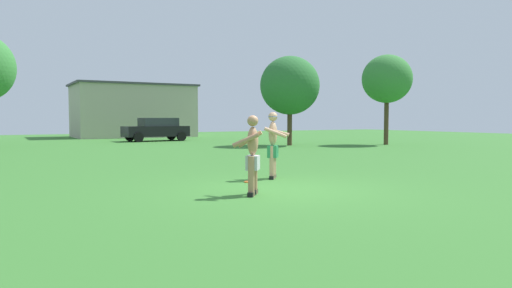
% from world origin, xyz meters
% --- Properties ---
extents(ground_plane, '(80.00, 80.00, 0.00)m').
position_xyz_m(ground_plane, '(0.00, 0.00, 0.00)').
color(ground_plane, '#38752D').
extents(player_with_cap, '(0.86, 0.73, 1.73)m').
position_xyz_m(player_with_cap, '(0.81, 1.69, 0.95)').
color(player_with_cap, black).
rests_on(player_with_cap, ground_plane).
extents(player_in_gray, '(0.76, 0.69, 1.62)m').
position_xyz_m(player_in_gray, '(-0.91, -0.29, 0.84)').
color(player_in_gray, black).
rests_on(player_in_gray, ground_plane).
extents(frisbee, '(0.27, 0.27, 0.03)m').
position_xyz_m(frisbee, '(-0.06, 1.37, 0.01)').
color(frisbee, orange).
rests_on(frisbee, ground_plane).
extents(car_black_near_post, '(4.40, 2.23, 1.58)m').
position_xyz_m(car_black_near_post, '(4.15, 22.29, 0.82)').
color(car_black_near_post, black).
rests_on(car_black_near_post, ground_plane).
extents(outbuilding_behind_lot, '(9.71, 6.29, 4.38)m').
position_xyz_m(outbuilding_behind_lot, '(4.72, 30.58, 2.20)').
color(outbuilding_behind_lot, '#B2A893').
rests_on(outbuilding_behind_lot, ground_plane).
extents(tree_left_field, '(2.90, 2.90, 5.27)m').
position_xyz_m(tree_left_field, '(14.64, 11.38, 3.84)').
color(tree_left_field, '#4C3823').
rests_on(tree_left_field, ground_plane).
extents(tree_behind_players, '(3.39, 3.39, 5.09)m').
position_xyz_m(tree_behind_players, '(9.27, 13.59, 3.42)').
color(tree_behind_players, '#4C3823').
rests_on(tree_behind_players, ground_plane).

